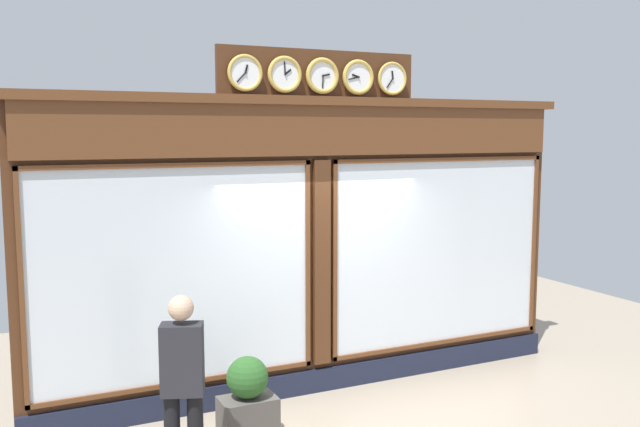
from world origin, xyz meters
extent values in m
cube|color=#4C2B16|center=(0.00, -0.15, 1.68)|extent=(6.66, 0.30, 3.36)
cube|color=#191E33|center=(0.00, 0.02, 0.14)|extent=(6.66, 0.08, 0.28)
cube|color=brown|center=(0.00, 0.04, 3.08)|extent=(6.53, 0.08, 0.57)
cube|color=brown|center=(0.00, 0.02, 3.41)|extent=(6.80, 0.20, 0.10)
cube|color=silver|center=(-1.69, 0.01, 1.55)|extent=(2.98, 0.02, 2.30)
cube|color=brown|center=(-1.69, 0.04, 2.72)|extent=(3.08, 0.04, 0.05)
cube|color=brown|center=(-1.69, 0.04, 0.37)|extent=(3.08, 0.04, 0.05)
cube|color=brown|center=(-3.21, 0.04, 1.55)|extent=(0.05, 0.04, 2.40)
cube|color=brown|center=(-0.18, 0.04, 1.55)|extent=(0.05, 0.04, 2.40)
cube|color=silver|center=(1.69, 0.01, 1.55)|extent=(2.98, 0.02, 2.30)
cube|color=brown|center=(1.69, 0.04, 2.72)|extent=(3.08, 0.04, 0.05)
cube|color=brown|center=(1.69, 0.04, 0.37)|extent=(3.08, 0.04, 0.05)
cube|color=brown|center=(3.21, 0.04, 1.55)|extent=(0.05, 0.04, 2.40)
cube|color=brown|center=(0.18, 0.04, 1.55)|extent=(0.05, 0.04, 2.40)
cube|color=#4C2B16|center=(0.00, 0.03, 1.55)|extent=(0.20, 0.10, 2.40)
cube|color=#4C2B16|center=(0.00, -0.02, 3.69)|extent=(2.42, 0.06, 0.59)
cylinder|color=white|center=(-0.91, 0.06, 3.69)|extent=(0.32, 0.02, 0.32)
torus|color=gold|center=(-0.91, 0.06, 3.69)|extent=(0.39, 0.04, 0.39)
cube|color=black|center=(-0.91, 0.07, 3.73)|extent=(0.03, 0.01, 0.09)
cube|color=black|center=(-0.87, 0.07, 3.63)|extent=(0.09, 0.01, 0.12)
sphere|color=black|center=(-0.91, 0.08, 3.69)|extent=(0.02, 0.02, 0.02)
cylinder|color=white|center=(-0.46, 0.06, 3.69)|extent=(0.32, 0.02, 0.32)
torus|color=gold|center=(-0.46, 0.06, 3.69)|extent=(0.40, 0.05, 0.40)
cube|color=black|center=(-0.42, 0.07, 3.70)|extent=(0.09, 0.01, 0.04)
cube|color=black|center=(-0.39, 0.07, 3.67)|extent=(0.14, 0.01, 0.04)
sphere|color=black|center=(-0.46, 0.08, 3.69)|extent=(0.02, 0.02, 0.02)
cylinder|color=white|center=(0.00, 0.06, 3.69)|extent=(0.32, 0.02, 0.32)
torus|color=gold|center=(0.00, 0.06, 3.69)|extent=(0.41, 0.06, 0.41)
cube|color=black|center=(-0.04, 0.07, 3.70)|extent=(0.09, 0.01, 0.04)
cube|color=black|center=(0.00, 0.07, 3.62)|extent=(0.02, 0.01, 0.14)
sphere|color=black|center=(0.00, 0.08, 3.69)|extent=(0.02, 0.02, 0.02)
cylinder|color=white|center=(0.46, 0.06, 3.69)|extent=(0.32, 0.02, 0.32)
torus|color=gold|center=(0.46, 0.06, 3.69)|extent=(0.40, 0.05, 0.40)
cube|color=black|center=(0.42, 0.07, 3.72)|extent=(0.08, 0.01, 0.07)
cube|color=black|center=(0.46, 0.07, 3.76)|extent=(0.02, 0.01, 0.14)
sphere|color=black|center=(0.46, 0.08, 3.69)|extent=(0.02, 0.02, 0.02)
cylinder|color=white|center=(0.91, 0.06, 3.69)|extent=(0.32, 0.02, 0.32)
torus|color=gold|center=(0.91, 0.06, 3.69)|extent=(0.40, 0.04, 0.40)
cube|color=black|center=(0.90, 0.07, 3.73)|extent=(0.04, 0.01, 0.09)
cube|color=black|center=(0.96, 0.07, 3.64)|extent=(0.10, 0.01, 0.11)
sphere|color=black|center=(0.91, 0.08, 3.69)|extent=(0.02, 0.02, 0.02)
cube|color=#232328|center=(2.01, 1.48, 1.13)|extent=(0.42, 0.34, 0.62)
sphere|color=tan|center=(2.01, 1.48, 1.58)|extent=(0.22, 0.22, 0.22)
cube|color=#4C4742|center=(1.23, 0.90, 0.22)|extent=(0.56, 0.36, 0.45)
sphere|color=#285623|center=(1.23, 0.90, 0.65)|extent=(0.42, 0.42, 0.42)
camera|label=1|loc=(3.41, 7.14, 3.07)|focal=38.71mm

